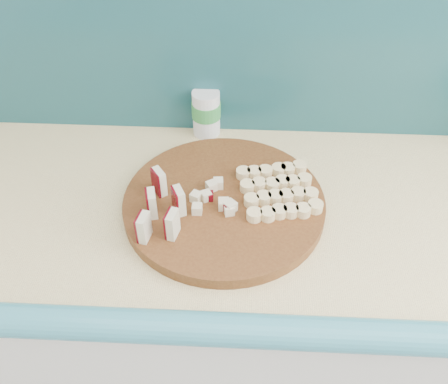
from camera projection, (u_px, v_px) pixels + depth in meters
name	position (u px, v px, depth m)	size (l,w,h in m)	color
kitchen_counter	(357.00, 329.00, 1.36)	(2.20, 0.63, 0.91)	silver
backsplash	(396.00, 38.00, 1.09)	(2.20, 0.02, 0.50)	teal
cutting_board	(224.00, 204.00, 1.05)	(0.42, 0.42, 0.03)	#46230F
apple_wedges	(161.00, 207.00, 0.98)	(0.08, 0.17, 0.06)	beige
apple_chunks	(211.00, 197.00, 1.03)	(0.06, 0.07, 0.02)	beige
banana_slices	(279.00, 190.00, 1.05)	(0.18, 0.18, 0.02)	beige
canister	(206.00, 112.00, 1.21)	(0.07, 0.07, 0.12)	silver
banana_peel	(223.00, 166.00, 1.15)	(0.21, 0.18, 0.01)	#B39922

